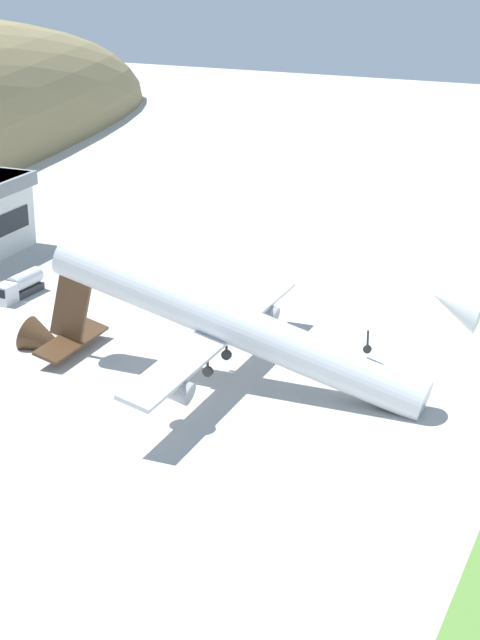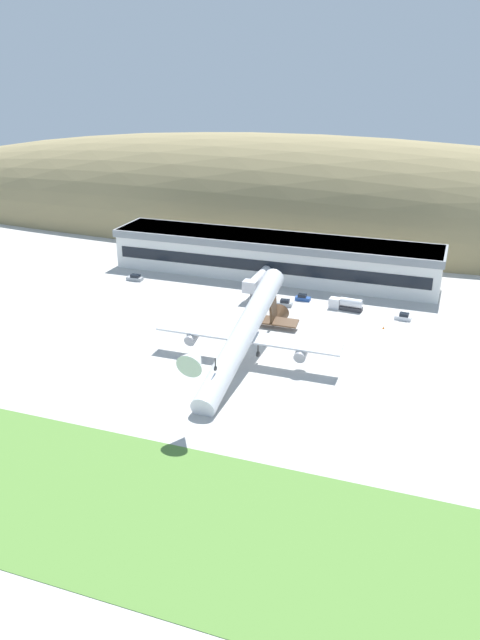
{
  "view_description": "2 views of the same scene",
  "coord_description": "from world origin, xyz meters",
  "px_view_note": "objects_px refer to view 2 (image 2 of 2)",
  "views": [
    {
      "loc": [
        -89.49,
        -47.02,
        46.99
      ],
      "look_at": [
        6.9,
        -5.82,
        6.38
      ],
      "focal_mm": 60.0,
      "sensor_mm": 36.0,
      "label": 1
    },
    {
      "loc": [
        41.3,
        -108.97,
        54.88
      ],
      "look_at": [
        3.08,
        -1.82,
        7.61
      ],
      "focal_mm": 35.0,
      "sensor_mm": 36.0,
      "label": 2
    }
  ],
  "objects_px": {
    "jetway_0": "(257,280)",
    "service_car_1": "(284,303)",
    "cargo_airplane": "(245,334)",
    "traffic_cone_0": "(383,328)",
    "service_car_2": "(303,298)",
    "terminal_building": "(273,254)",
    "service_car_3": "(403,317)",
    "fuel_truck": "(346,304)",
    "service_car_0": "(135,278)"
  },
  "relations": [
    {
      "from": "jetway_0",
      "to": "fuel_truck",
      "type": "distance_m",
      "value": 23.59
    },
    {
      "from": "service_car_1",
      "to": "fuel_truck",
      "type": "relative_size",
      "value": 0.5
    },
    {
      "from": "jetway_0",
      "to": "fuel_truck",
      "type": "height_order",
      "value": "jetway_0"
    },
    {
      "from": "service_car_3",
      "to": "service_car_1",
      "type": "bearing_deg",
      "value": -178.23
    },
    {
      "from": "cargo_airplane",
      "to": "traffic_cone_0",
      "type": "distance_m",
      "value": 35.75
    },
    {
      "from": "terminal_building",
      "to": "cargo_airplane",
      "type": "distance_m",
      "value": 54.43
    },
    {
      "from": "service_car_1",
      "to": "service_car_2",
      "type": "relative_size",
      "value": 1.07
    },
    {
      "from": "cargo_airplane",
      "to": "service_car_1",
      "type": "bearing_deg",
      "value": 91.96
    },
    {
      "from": "jetway_0",
      "to": "traffic_cone_0",
      "type": "xyz_separation_m",
      "value": [
        33.36,
        -11.3,
        -3.71
      ]
    },
    {
      "from": "cargo_airplane",
      "to": "service_car_2",
      "type": "distance_m",
      "value": 38.1
    },
    {
      "from": "terminal_building",
      "to": "cargo_airplane",
      "type": "height_order",
      "value": "cargo_airplane"
    },
    {
      "from": "terminal_building",
      "to": "traffic_cone_0",
      "type": "distance_m",
      "value": 43.78
    },
    {
      "from": "jetway_0",
      "to": "fuel_truck",
      "type": "relative_size",
      "value": 1.84
    },
    {
      "from": "terminal_building",
      "to": "cargo_airplane",
      "type": "xyz_separation_m",
      "value": [
        10.4,
        -53.42,
        -0.11
      ]
    },
    {
      "from": "cargo_airplane",
      "to": "jetway_0",
      "type": "bearing_deg",
      "value": 104.73
    },
    {
      "from": "cargo_airplane",
      "to": "service_car_3",
      "type": "xyz_separation_m",
      "value": [
        27.03,
        33.25,
        -5.5
      ]
    },
    {
      "from": "terminal_building",
      "to": "cargo_airplane",
      "type": "bearing_deg",
      "value": -78.98
    },
    {
      "from": "service_car_0",
      "to": "service_car_3",
      "type": "height_order",
      "value": "service_car_0"
    },
    {
      "from": "terminal_building",
      "to": "traffic_cone_0",
      "type": "xyz_separation_m",
      "value": [
        33.87,
        -27.09,
        -5.99
      ]
    },
    {
      "from": "service_car_0",
      "to": "service_car_3",
      "type": "bearing_deg",
      "value": -3.24
    },
    {
      "from": "service_car_3",
      "to": "service_car_2",
      "type": "bearing_deg",
      "value": 170.01
    },
    {
      "from": "cargo_airplane",
      "to": "service_car_1",
      "type": "xyz_separation_m",
      "value": [
        -1.11,
        32.38,
        -5.48
      ]
    },
    {
      "from": "service_car_1",
      "to": "traffic_cone_0",
      "type": "height_order",
      "value": "service_car_1"
    },
    {
      "from": "service_car_3",
      "to": "service_car_0",
      "type": "bearing_deg",
      "value": 176.76
    },
    {
      "from": "service_car_0",
      "to": "fuel_truck",
      "type": "relative_size",
      "value": 0.55
    },
    {
      "from": "service_car_2",
      "to": "fuel_truck",
      "type": "distance_m",
      "value": 11.6
    },
    {
      "from": "service_car_0",
      "to": "terminal_building",
      "type": "bearing_deg",
      "value": 25.29
    },
    {
      "from": "jetway_0",
      "to": "cargo_airplane",
      "type": "bearing_deg",
      "value": -75.27
    },
    {
      "from": "terminal_building",
      "to": "service_car_1",
      "type": "xyz_separation_m",
      "value": [
        9.29,
        -21.04,
        -5.58
      ]
    },
    {
      "from": "service_car_1",
      "to": "service_car_2",
      "type": "xyz_separation_m",
      "value": [
        3.24,
        5.26,
        -0.04
      ]
    },
    {
      "from": "jetway_0",
      "to": "cargo_airplane",
      "type": "xyz_separation_m",
      "value": [
        9.9,
        -37.63,
        2.18
      ]
    },
    {
      "from": "jetway_0",
      "to": "traffic_cone_0",
      "type": "relative_size",
      "value": 25.86
    },
    {
      "from": "terminal_building",
      "to": "traffic_cone_0",
      "type": "bearing_deg",
      "value": -38.66
    },
    {
      "from": "jetway_0",
      "to": "service_car_3",
      "type": "height_order",
      "value": "jetway_0"
    },
    {
      "from": "terminal_building",
      "to": "service_car_0",
      "type": "distance_m",
      "value": 38.16
    },
    {
      "from": "jetway_0",
      "to": "service_car_2",
      "type": "relative_size",
      "value": 3.98
    },
    {
      "from": "jetway_0",
      "to": "service_car_2",
      "type": "distance_m",
      "value": 12.48
    },
    {
      "from": "cargo_airplane",
      "to": "service_car_1",
      "type": "relative_size",
      "value": 12.88
    },
    {
      "from": "service_car_1",
      "to": "traffic_cone_0",
      "type": "relative_size",
      "value": 6.97
    },
    {
      "from": "jetway_0",
      "to": "service_car_1",
      "type": "distance_m",
      "value": 10.75
    },
    {
      "from": "jetway_0",
      "to": "service_car_1",
      "type": "bearing_deg",
      "value": -30.86
    },
    {
      "from": "service_car_3",
      "to": "fuel_truck",
      "type": "xyz_separation_m",
      "value": [
        -13.62,
        1.79,
        0.76
      ]
    },
    {
      "from": "cargo_airplane",
      "to": "service_car_3",
      "type": "height_order",
      "value": "cargo_airplane"
    },
    {
      "from": "service_car_3",
      "to": "fuel_truck",
      "type": "relative_size",
      "value": 0.47
    },
    {
      "from": "service_car_0",
      "to": "service_car_2",
      "type": "relative_size",
      "value": 1.18
    },
    {
      "from": "terminal_building",
      "to": "service_car_0",
      "type": "height_order",
      "value": "terminal_building"
    },
    {
      "from": "cargo_airplane",
      "to": "fuel_truck",
      "type": "xyz_separation_m",
      "value": [
        13.41,
        35.04,
        -4.74
      ]
    },
    {
      "from": "cargo_airplane",
      "to": "service_car_0",
      "type": "bearing_deg",
      "value": 140.05
    },
    {
      "from": "service_car_0",
      "to": "service_car_1",
      "type": "distance_m",
      "value": 43.7
    },
    {
      "from": "cargo_airplane",
      "to": "traffic_cone_0",
      "type": "relative_size",
      "value": 89.83
    }
  ]
}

